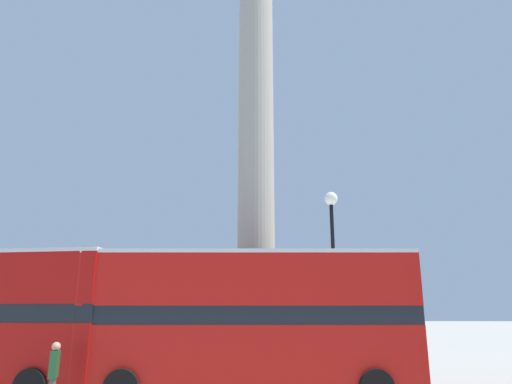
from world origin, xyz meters
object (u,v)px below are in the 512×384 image
(monument_column, at_px, (256,158))
(bus_b, at_px, (250,316))
(pedestrian_near_lamp, at_px, (53,372))
(equestrian_statue, at_px, (77,326))
(street_lamp, at_px, (334,261))

(monument_column, distance_m, bus_b, 9.25)
(bus_b, height_order, pedestrian_near_lamp, bus_b)
(bus_b, bearing_deg, monument_column, 87.95)
(equestrian_statue, distance_m, street_lamp, 16.19)
(bus_b, xyz_separation_m, equestrian_statue, (-10.54, 10.45, -0.69))
(equestrian_statue, height_order, pedestrian_near_lamp, equestrian_statue)
(equestrian_statue, bearing_deg, street_lamp, -33.33)
(monument_column, bearing_deg, street_lamp, -51.40)
(bus_b, height_order, equestrian_statue, equestrian_statue)
(street_lamp, xyz_separation_m, pedestrian_near_lamp, (-7.93, -4.27, -3.33))
(bus_b, bearing_deg, pedestrian_near_lamp, -158.32)
(street_lamp, bearing_deg, pedestrian_near_lamp, -151.68)
(monument_column, height_order, street_lamp, monument_column)
(bus_b, bearing_deg, street_lamp, 27.54)
(monument_column, distance_m, street_lamp, 7.34)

